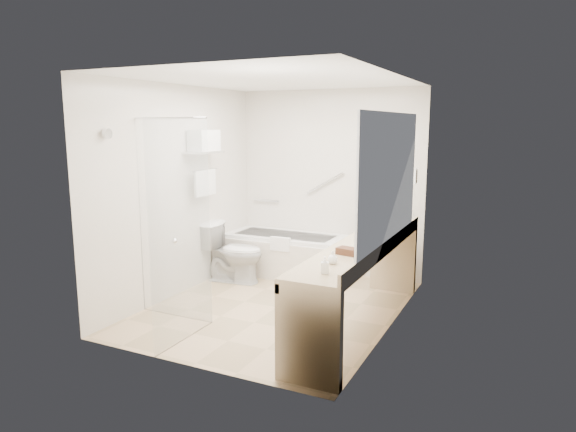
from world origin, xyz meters
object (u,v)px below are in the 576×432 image
at_px(vanity_counter, 361,266).
at_px(toilet, 234,253).
at_px(bathtub, 285,254).
at_px(amenity_basket, 347,251).
at_px(water_bottle_left, 375,229).

height_order(vanity_counter, toilet, vanity_counter).
relative_size(bathtub, amenity_basket, 8.50).
bearing_deg(amenity_basket, toilet, 149.27).
relative_size(toilet, amenity_basket, 4.18).
bearing_deg(bathtub, amenity_basket, -49.49).
bearing_deg(amenity_basket, bathtub, 130.51).
xyz_separation_m(bathtub, vanity_counter, (1.52, -1.39, 0.36)).
bearing_deg(toilet, vanity_counter, -118.19).
bearing_deg(bathtub, vanity_counter, -42.35).
distance_m(toilet, amenity_basket, 2.33).
bearing_deg(toilet, bathtub, -43.26).
bearing_deg(toilet, amenity_basket, -127.18).
height_order(vanity_counter, water_bottle_left, water_bottle_left).
xyz_separation_m(vanity_counter, toilet, (-1.97, 0.79, -0.26)).
relative_size(vanity_counter, amenity_basket, 14.34).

